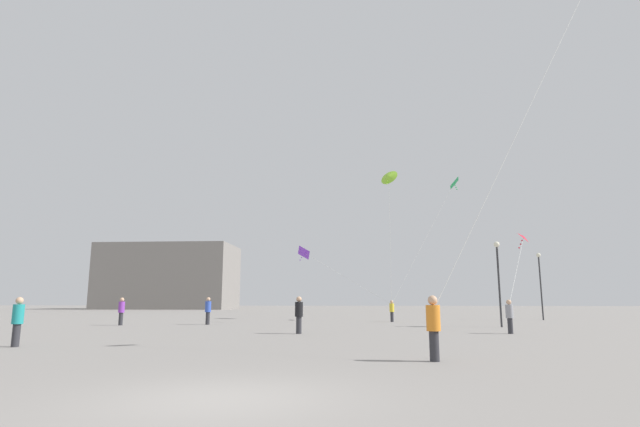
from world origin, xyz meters
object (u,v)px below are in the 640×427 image
lamppost_east (540,275)px  person_in_grey (510,315)px  person_in_blue (208,310)px  kite_lime_diamond (389,177)px  building_left_hall (169,277)px  person_in_yellow (392,310)px  person_in_teal (18,319)px  person_in_purple (121,310)px  kite_crimson_diamond (523,238)px  person_in_black (299,313)px  kite_violet_delta (305,253)px  lamppost_west (498,270)px  person_in_orange (433,325)px  kite_emerald_delta (453,185)px

lamppost_east → person_in_grey: bearing=-112.2°
person_in_grey → person_in_blue: bearing=-164.8°
kite_lime_diamond → building_left_hall: bearing=126.1°
person_in_yellow → person_in_teal: bearing=28.6°
person_in_purple → kite_crimson_diamond: 26.13m
person_in_black → kite_lime_diamond: (4.93, 12.22, 9.79)m
kite_violet_delta → kite_crimson_diamond: 19.60m
person_in_black → person_in_yellow: (4.98, 14.18, -0.09)m
person_in_purple → kite_violet_delta: bearing=28.3°
person_in_yellow → lamppost_west: 9.68m
person_in_black → lamppost_east: lamppost_east is taller
person_in_yellow → building_left_hall: (-40.82, 53.87, 5.22)m
person_in_blue → building_left_hall: size_ratio=0.07×
person_in_blue → kite_violet_delta: bearing=-115.3°
person_in_blue → building_left_hall: bearing=-65.3°
person_in_black → kite_crimson_diamond: kite_crimson_diamond is taller
person_in_teal → building_left_hall: (-27.08, 75.92, 5.17)m
kite_crimson_diamond → person_in_purple: bearing=-179.4°
person_in_grey → kite_crimson_diamond: bearing=103.6°
person_in_purple → person_in_orange: person_in_purple is taller
kite_violet_delta → lamppost_east: size_ratio=1.49×
kite_violet_delta → lamppost_east: 20.09m
kite_emerald_delta → building_left_hall: size_ratio=0.41×
kite_crimson_diamond → kite_violet_delta: bearing=141.6°
kite_violet_delta → person_in_grey: bearing=-55.3°
person_in_orange → kite_crimson_diamond: (7.69, 17.73, 4.48)m
kite_violet_delta → building_left_hall: 59.04m
person_in_blue → building_left_hall: (-28.39, 59.66, 5.11)m
person_in_yellow → person_in_orange: 24.70m
kite_lime_diamond → kite_emerald_delta: kite_emerald_delta is taller
person_in_teal → kite_lime_diamond: 26.23m
person_in_grey → kite_emerald_delta: bearing=127.0°
kite_crimson_diamond → kite_emerald_delta: kite_emerald_delta is taller
kite_emerald_delta → building_left_hall: building_left_hall is taller
person_in_orange → kite_emerald_delta: size_ratio=0.17×
person_in_yellow → lamppost_east: lamppost_east is taller
person_in_yellow → building_left_hall: size_ratio=0.06×
person_in_teal → lamppost_west: bearing=-76.4°
lamppost_west → person_in_teal: bearing=-142.8°
lamppost_west → building_left_hall: bearing=127.9°
person_in_teal → person_in_black: bearing=-71.6°
person_in_grey → kite_violet_delta: kite_violet_delta is taller
kite_violet_delta → building_left_hall: size_ratio=0.33×
kite_lime_diamond → kite_crimson_diamond: size_ratio=1.50×
kite_violet_delta → building_left_hall: building_left_hall is taller
kite_violet_delta → kite_emerald_delta: 14.12m
lamppost_west → person_in_blue: bearing=176.9°
kite_crimson_diamond → kite_emerald_delta: bearing=105.2°
building_left_hall → kite_lime_diamond: bearing=-53.9°
person_in_orange → kite_emerald_delta: kite_emerald_delta is taller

